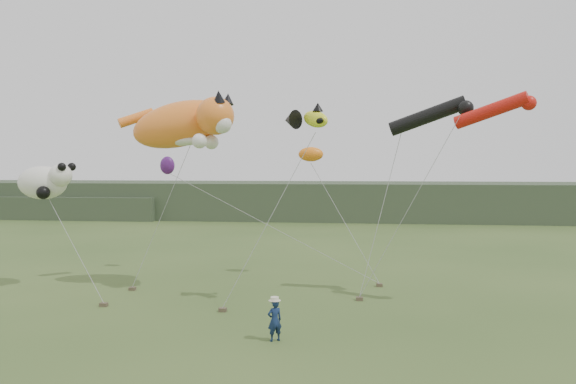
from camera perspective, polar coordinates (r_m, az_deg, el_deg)
The scene contains 9 objects.
ground at distance 19.79m, azimuth -4.58°, elevation -14.75°, with size 120.00×120.00×0.00m, color #385123.
headland at distance 63.69m, azimuth 0.67°, elevation -0.89°, with size 90.00×13.00×4.00m.
festival_attendant at distance 19.43m, azimuth -1.37°, elevation -12.90°, with size 0.52×0.34×1.42m, color #132449.
sandbag_anchors at distance 25.54m, azimuth -4.66°, elevation -10.55°, with size 12.01×5.77×0.16m.
cat_kite at distance 27.16m, azimuth -10.13°, elevation 6.90°, with size 6.24×3.33×3.12m.
fish_kite at distance 23.38m, azimuth 1.88°, elevation 7.44°, with size 2.28×1.48×1.14m.
tube_kites at distance 25.33m, azimuth 16.94°, elevation 7.73°, with size 5.73×3.08×1.74m.
panda_kite at distance 29.38m, azimuth -23.43°, elevation 0.96°, with size 2.84×1.84×1.77m.
misc_kites at distance 30.30m, azimuth -3.34°, elevation 3.41°, with size 9.17×1.46×1.47m.
Camera 1 is at (3.78, -18.50, 5.94)m, focal length 35.00 mm.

